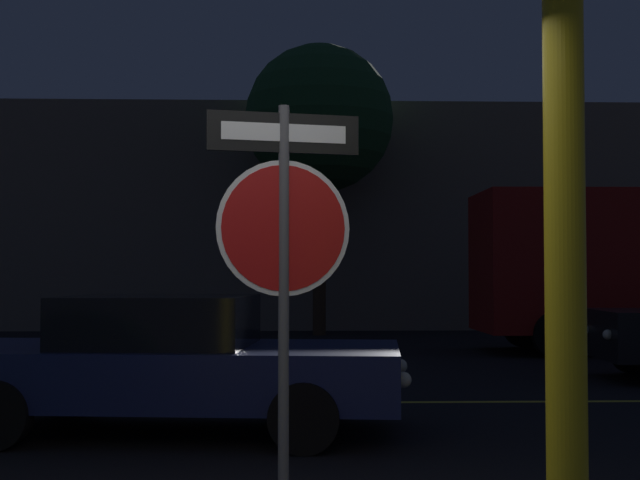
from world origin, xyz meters
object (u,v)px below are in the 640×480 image
yellow_pole_right (566,308)px  tree_0 (319,120)px  stop_sign (284,235)px  delivery_truck (629,265)px  passing_car_2 (170,363)px

yellow_pole_right → tree_0: 18.71m
stop_sign → delivery_truck: size_ratio=0.43×
stop_sign → passing_car_2: size_ratio=0.55×
yellow_pole_right → delivery_truck: bearing=68.1°
delivery_truck → tree_0: size_ratio=0.79×
tree_0 → passing_car_2: bearing=-97.9°
delivery_truck → yellow_pole_right: bearing=-21.3°
stop_sign → tree_0: size_ratio=0.34×
passing_car_2 → delivery_truck: 11.31m
stop_sign → tree_0: tree_0 is taller
yellow_pole_right → passing_car_2: bearing=113.3°
passing_car_2 → delivery_truck: size_ratio=0.80×
yellow_pole_right → delivery_truck: 14.48m
yellow_pole_right → tree_0: tree_0 is taller
stop_sign → delivery_truck: 13.54m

